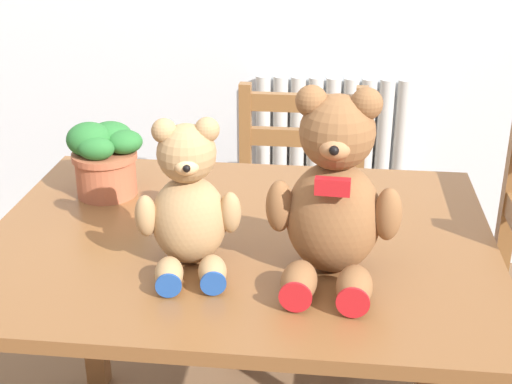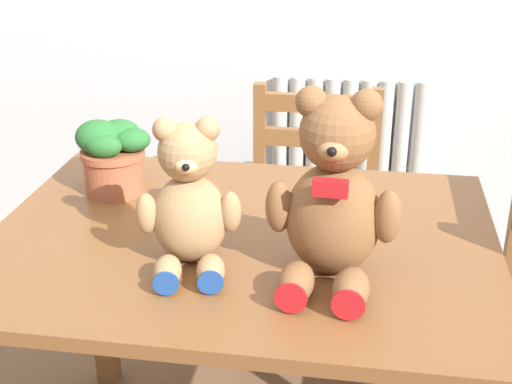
{
  "view_description": "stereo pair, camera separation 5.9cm",
  "coord_description": "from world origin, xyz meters",
  "px_view_note": "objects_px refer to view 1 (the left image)",
  "views": [
    {
      "loc": [
        0.19,
        -0.96,
        1.47
      ],
      "look_at": [
        0.05,
        0.3,
        0.91
      ],
      "focal_mm": 50.0,
      "sensor_mm": 36.0,
      "label": 1
    },
    {
      "loc": [
        0.25,
        -0.95,
        1.47
      ],
      "look_at": [
        0.05,
        0.3,
        0.91
      ],
      "focal_mm": 50.0,
      "sensor_mm": 36.0,
      "label": 2
    }
  ],
  "objects_px": {
    "teddy_bear_left": "(189,205)",
    "potted_plant": "(104,156)",
    "teddy_bear_right": "(334,198)",
    "wooden_chair_behind": "(298,216)"
  },
  "relations": [
    {
      "from": "potted_plant",
      "to": "teddy_bear_left",
      "type": "bearing_deg",
      "value": -49.46
    },
    {
      "from": "teddy_bear_left",
      "to": "potted_plant",
      "type": "height_order",
      "value": "teddy_bear_left"
    },
    {
      "from": "wooden_chair_behind",
      "to": "potted_plant",
      "type": "bearing_deg",
      "value": 52.46
    },
    {
      "from": "teddy_bear_right",
      "to": "potted_plant",
      "type": "bearing_deg",
      "value": -26.66
    },
    {
      "from": "teddy_bear_left",
      "to": "teddy_bear_right",
      "type": "distance_m",
      "value": 0.28
    },
    {
      "from": "wooden_chair_behind",
      "to": "teddy_bear_right",
      "type": "xyz_separation_m",
      "value": [
        0.11,
        -0.91,
        0.48
      ]
    },
    {
      "from": "teddy_bear_left",
      "to": "potted_plant",
      "type": "relative_size",
      "value": 1.65
    },
    {
      "from": "teddy_bear_left",
      "to": "teddy_bear_right",
      "type": "height_order",
      "value": "teddy_bear_right"
    },
    {
      "from": "teddy_bear_left",
      "to": "potted_plant",
      "type": "bearing_deg",
      "value": -61.02
    },
    {
      "from": "teddy_bear_right",
      "to": "potted_plant",
      "type": "distance_m",
      "value": 0.65
    }
  ]
}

